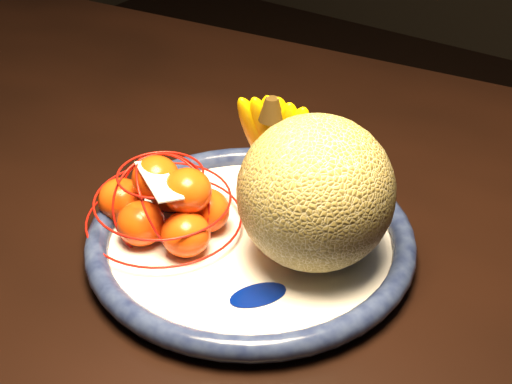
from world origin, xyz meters
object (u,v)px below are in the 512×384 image
Objects in this scene: banana_bunch at (280,142)px; mandarin_bag at (166,204)px; cantaloupe at (316,193)px; dining_table at (138,187)px; fruit_bowl at (251,239)px.

mandarin_bag is (-0.07, -0.11, -0.05)m from banana_bunch.
cantaloupe is 0.17m from mandarin_bag.
cantaloupe is at bearing 19.00° from mandarin_bag.
mandarin_bag is at bearing -138.97° from banana_bunch.
dining_table is 7.35× the size of mandarin_bag.
cantaloupe is (0.34, -0.08, 0.17)m from dining_table.
mandarin_bag is at bearing -156.33° from fruit_bowl.
dining_table is 9.47× the size of cantaloupe.
fruit_bowl is at bearing -95.67° from banana_bunch.
banana_bunch is at bearing 101.01° from fruit_bowl.
cantaloupe is (0.07, 0.02, 0.08)m from fruit_bowl.
banana_bunch is at bearing 144.52° from cantaloupe.
dining_table is 0.39m from cantaloupe.
banana_bunch is at bearing -11.94° from dining_table.
dining_table is at bearing 166.42° from cantaloupe.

